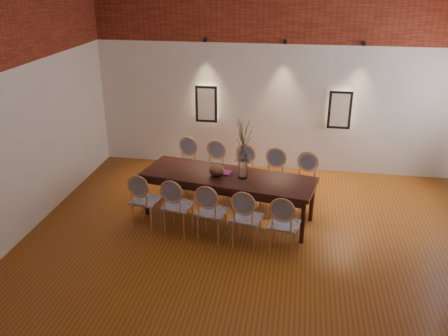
% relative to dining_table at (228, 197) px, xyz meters
% --- Properties ---
extents(floor, '(7.00, 7.00, 0.02)m').
position_rel_dining_table_xyz_m(floor, '(0.51, -1.24, -0.39)').
color(floor, brown).
rests_on(floor, ground).
extents(wall_back, '(7.00, 0.10, 4.00)m').
position_rel_dining_table_xyz_m(wall_back, '(0.51, 2.31, 1.62)').
color(wall_back, silver).
rests_on(wall_back, ground).
extents(wall_front, '(7.00, 0.10, 4.00)m').
position_rel_dining_table_xyz_m(wall_front, '(0.51, -4.79, 1.62)').
color(wall_front, silver).
rests_on(wall_front, ground).
extents(brick_band_back, '(7.00, 0.02, 1.50)m').
position_rel_dining_table_xyz_m(brick_band_back, '(0.51, 2.24, 2.88)').
color(brick_band_back, maroon).
rests_on(brick_band_back, ground).
extents(brick_band_front, '(7.00, 0.02, 1.50)m').
position_rel_dining_table_xyz_m(brick_band_front, '(0.51, -4.72, 2.88)').
color(brick_band_front, maroon).
rests_on(brick_band_front, ground).
extents(niche_left, '(0.36, 0.06, 0.66)m').
position_rel_dining_table_xyz_m(niche_left, '(-0.79, 2.21, 0.93)').
color(niche_left, '#FFEAC6').
rests_on(niche_left, wall_back).
extents(niche_right, '(0.36, 0.06, 0.66)m').
position_rel_dining_table_xyz_m(niche_right, '(1.81, 2.21, 0.93)').
color(niche_right, '#FFEAC6').
rests_on(niche_right, wall_back).
extents(spot_fixture_left, '(0.08, 0.10, 0.08)m').
position_rel_dining_table_xyz_m(spot_fixture_left, '(-0.79, 2.18, 2.17)').
color(spot_fixture_left, black).
rests_on(spot_fixture_left, wall_back).
extents(spot_fixture_mid, '(0.08, 0.10, 0.08)m').
position_rel_dining_table_xyz_m(spot_fixture_mid, '(0.71, 2.18, 2.17)').
color(spot_fixture_mid, black).
rests_on(spot_fixture_mid, wall_back).
extents(spot_fixture_right, '(0.08, 0.10, 0.08)m').
position_rel_dining_table_xyz_m(spot_fixture_right, '(2.11, 2.18, 2.17)').
color(spot_fixture_right, black).
rests_on(spot_fixture_right, wall_back).
extents(dining_table, '(2.87, 1.38, 0.75)m').
position_rel_dining_table_xyz_m(dining_table, '(0.00, 0.00, 0.00)').
color(dining_table, '#33120D').
rests_on(dining_table, floor).
extents(chair_near_a, '(0.51, 0.51, 0.94)m').
position_rel_dining_table_xyz_m(chair_near_a, '(-1.22, -0.51, 0.09)').
color(chair_near_a, tan).
rests_on(chair_near_a, floor).
extents(chair_near_b, '(0.51, 0.51, 0.94)m').
position_rel_dining_table_xyz_m(chair_near_b, '(-0.68, -0.61, 0.09)').
color(chair_near_b, tan).
rests_on(chair_near_b, floor).
extents(chair_near_c, '(0.51, 0.51, 0.94)m').
position_rel_dining_table_xyz_m(chair_near_c, '(-0.13, -0.71, 0.09)').
color(chair_near_c, tan).
rests_on(chair_near_c, floor).
extents(chair_near_d, '(0.51, 0.51, 0.94)m').
position_rel_dining_table_xyz_m(chair_near_d, '(0.41, -0.81, 0.09)').
color(chair_near_d, tan).
rests_on(chair_near_d, floor).
extents(chair_near_e, '(0.51, 0.51, 0.94)m').
position_rel_dining_table_xyz_m(chair_near_e, '(0.95, -0.91, 0.09)').
color(chair_near_e, tan).
rests_on(chair_near_e, floor).
extents(chair_far_a, '(0.51, 0.51, 0.94)m').
position_rel_dining_table_xyz_m(chair_far_a, '(-0.95, 0.91, 0.09)').
color(chair_far_a, tan).
rests_on(chair_far_a, floor).
extents(chair_far_b, '(0.51, 0.51, 0.94)m').
position_rel_dining_table_xyz_m(chair_far_b, '(-0.41, 0.81, 0.09)').
color(chair_far_b, tan).
rests_on(chair_far_b, floor).
extents(chair_far_c, '(0.51, 0.51, 0.94)m').
position_rel_dining_table_xyz_m(chair_far_c, '(0.13, 0.71, 0.09)').
color(chair_far_c, tan).
rests_on(chair_far_c, floor).
extents(chair_far_d, '(0.51, 0.51, 0.94)m').
position_rel_dining_table_xyz_m(chair_far_d, '(0.68, 0.61, 0.09)').
color(chair_far_d, tan).
rests_on(chair_far_d, floor).
extents(chair_far_e, '(0.51, 0.51, 0.94)m').
position_rel_dining_table_xyz_m(chair_far_e, '(1.22, 0.51, 0.09)').
color(chair_far_e, tan).
rests_on(chair_far_e, floor).
extents(vase, '(0.14, 0.14, 0.30)m').
position_rel_dining_table_xyz_m(vase, '(0.24, -0.05, 0.53)').
color(vase, silver).
rests_on(vase, dining_table).
extents(dried_branches, '(0.50, 0.50, 0.70)m').
position_rel_dining_table_xyz_m(dried_branches, '(0.24, -0.05, 0.98)').
color(dried_branches, '#4A4129').
rests_on(dried_branches, vase).
extents(bowl, '(0.24, 0.24, 0.18)m').
position_rel_dining_table_xyz_m(bowl, '(-0.18, -0.02, 0.46)').
color(bowl, brown).
rests_on(bowl, dining_table).
extents(book, '(0.29, 0.22, 0.03)m').
position_rel_dining_table_xyz_m(book, '(-0.10, 0.08, 0.39)').
color(book, '#8A2468').
rests_on(book, dining_table).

